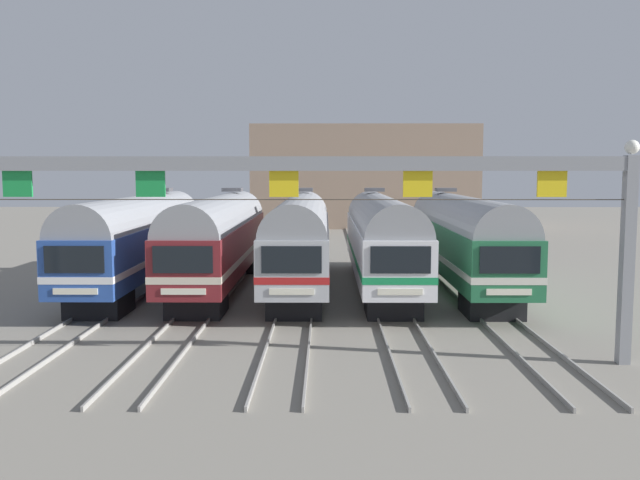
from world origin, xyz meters
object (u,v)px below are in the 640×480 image
commuter_train_green (462,237)px  commuter_train_blue (139,237)px  commuter_train_maroon (220,237)px  commuter_train_white (381,237)px  catenary_gantry (284,196)px  commuter_train_stainless (300,237)px

commuter_train_green → commuter_train_blue: bearing=180.0°
commuter_train_maroon → commuter_train_white: (8.22, 0.00, 0.00)m
commuter_train_blue → commuter_train_white: size_ratio=1.00×
commuter_train_blue → catenary_gantry: (8.22, -13.50, 2.56)m
commuter_train_maroon → commuter_train_stainless: (4.11, 0.00, 0.00)m
commuter_train_white → catenary_gantry: catenary_gantry is taller
commuter_train_maroon → commuter_train_white: size_ratio=1.00×
commuter_train_white → commuter_train_blue: bearing=180.0°
commuter_train_white → commuter_train_green: same height
commuter_train_stainless → catenary_gantry: bearing=-90.0°
commuter_train_maroon → commuter_train_green: 12.33m
commuter_train_blue → catenary_gantry: bearing=-58.7°
commuter_train_blue → catenary_gantry: size_ratio=0.83×
commuter_train_white → catenary_gantry: (-4.11, -13.50, 2.56)m
commuter_train_maroon → catenary_gantry: 14.34m
commuter_train_maroon → commuter_train_green: (12.33, 0.00, 0.00)m
commuter_train_maroon → commuter_train_white: bearing=0.0°
commuter_train_stainless → commuter_train_white: bearing=0.0°
commuter_train_maroon → commuter_train_stainless: size_ratio=1.00×
commuter_train_blue → catenary_gantry: 16.01m
commuter_train_blue → commuter_train_maroon: 4.11m
commuter_train_blue → commuter_train_white: (12.33, 0.00, 0.00)m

